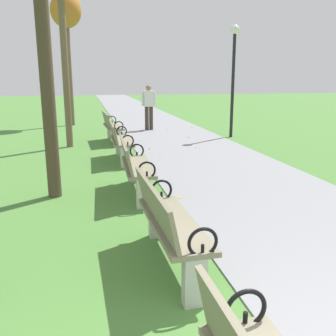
{
  "coord_description": "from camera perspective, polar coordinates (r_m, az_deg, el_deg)",
  "views": [
    {
      "loc": [
        -1.28,
        -1.1,
        1.94
      ],
      "look_at": [
        -0.05,
        4.45,
        0.55
      ],
      "focal_mm": 40.24,
      "sensor_mm": 36.0,
      "label": 1
    }
  ],
  "objects": [
    {
      "name": "paved_walkway",
      "position": [
        19.4,
        -4.11,
        7.98
      ],
      "size": [
        3.09,
        44.0,
        0.02
      ],
      "primitive_type": "cube",
      "color": "gray",
      "rests_on": "ground"
    },
    {
      "name": "park_bench_2",
      "position": [
        3.89,
        -0.06,
        -8.19
      ],
      "size": [
        0.52,
        1.61,
        0.9
      ],
      "color": "gray",
      "rests_on": "ground"
    },
    {
      "name": "park_bench_3",
      "position": [
        6.3,
        -5.08,
        0.34
      ],
      "size": [
        0.54,
        1.62,
        0.9
      ],
      "color": "gray",
      "rests_on": "ground"
    },
    {
      "name": "park_bench_4",
      "position": [
        8.87,
        -7.33,
        4.19
      ],
      "size": [
        0.49,
        1.61,
        0.9
      ],
      "color": "gray",
      "rests_on": "ground"
    },
    {
      "name": "park_bench_5",
      "position": [
        11.41,
        -8.55,
        6.26
      ],
      "size": [
        0.55,
        1.62,
        0.9
      ],
      "color": "gray",
      "rests_on": "ground"
    },
    {
      "name": "tree_4",
      "position": [
        16.01,
        -15.18,
        21.42
      ],
      "size": [
        1.18,
        1.18,
        5.04
      ],
      "color": "brown",
      "rests_on": "ground"
    },
    {
      "name": "pedestrian_walking",
      "position": [
        13.89,
        -2.92,
        9.53
      ],
      "size": [
        0.53,
        0.24,
        1.62
      ],
      "color": "#3D3328",
      "rests_on": "paved_walkway"
    },
    {
      "name": "lamp_post",
      "position": [
        12.43,
        9.91,
        15.23
      ],
      "size": [
        0.28,
        0.28,
        3.48
      ],
      "color": "black",
      "rests_on": "ground"
    },
    {
      "name": "scattered_leaves",
      "position": [
        8.98,
        -2.28,
        1.33
      ],
      "size": [
        4.72,
        13.65,
        0.02
      ],
      "color": "brown",
      "rests_on": "ground"
    }
  ]
}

